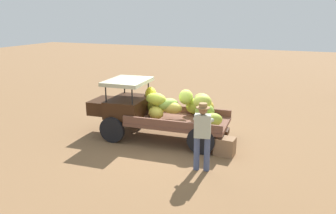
% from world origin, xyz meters
% --- Properties ---
extents(ground_plane, '(60.00, 60.00, 0.00)m').
position_xyz_m(ground_plane, '(0.00, 0.00, 0.00)').
color(ground_plane, brown).
extents(truck, '(4.53, 1.95, 1.84)m').
position_xyz_m(truck, '(0.31, -0.06, 0.92)').
color(truck, '#331C0D').
rests_on(truck, ground).
extents(farmer, '(0.52, 0.49, 1.76)m').
position_xyz_m(farmer, '(-1.67, 1.67, 1.01)').
color(farmer, '#465279').
rests_on(farmer, ground).
extents(wooden_crate, '(0.58, 0.46, 0.51)m').
position_xyz_m(wooden_crate, '(-2.01, 0.52, 0.25)').
color(wooden_crate, '#8B6646').
rests_on(wooden_crate, ground).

